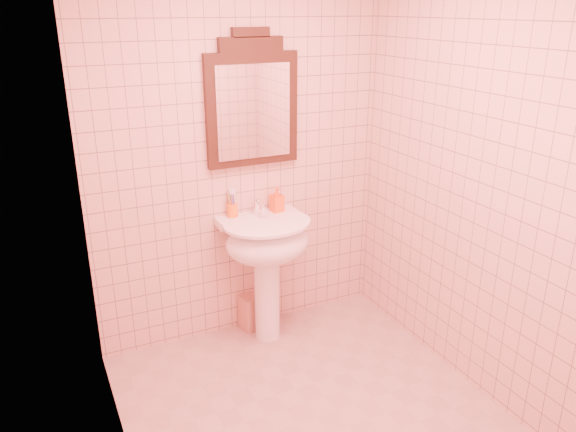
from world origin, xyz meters
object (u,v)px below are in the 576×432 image
mirror (252,104)px  soap_dispenser (277,200)px  towel (255,311)px  pedestal_sink (267,250)px  toothbrush_cup (232,210)px

mirror → soap_dispenser: mirror is taller
towel → pedestal_sink: bearing=-80.4°
pedestal_sink → toothbrush_cup: bearing=132.6°
pedestal_sink → soap_dispenser: size_ratio=5.10×
pedestal_sink → toothbrush_cup: 0.35m
towel → mirror: bearing=48.6°
toothbrush_cup → soap_dispenser: size_ratio=0.97×
mirror → soap_dispenser: bearing=-21.3°
mirror → toothbrush_cup: mirror is taller
pedestal_sink → mirror: bearing=90.0°
pedestal_sink → towel: bearing=99.6°
toothbrush_cup → soap_dispenser: soap_dispenser is taller
soap_dispenser → mirror: bearing=147.6°
toothbrush_cup → towel: size_ratio=0.65×
toothbrush_cup → mirror: bearing=7.4°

